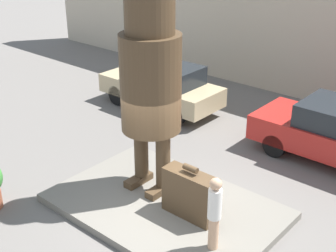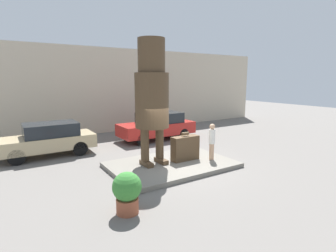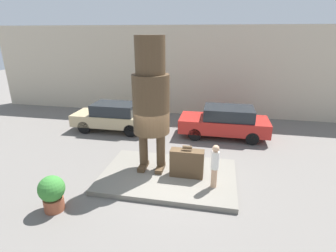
# 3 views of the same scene
# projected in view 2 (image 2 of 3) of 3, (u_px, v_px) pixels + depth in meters

# --- Properties ---
(ground_plane) EXTENTS (60.00, 60.00, 0.00)m
(ground_plane) POSITION_uv_depth(u_px,v_px,m) (172.00, 167.00, 10.92)
(ground_plane) COLOR slate
(pedestal) EXTENTS (5.00, 3.35, 0.18)m
(pedestal) POSITION_uv_depth(u_px,v_px,m) (172.00, 165.00, 10.91)
(pedestal) COLOR slate
(pedestal) RESTS_ON ground_plane
(building_backdrop) EXTENTS (28.00, 0.60, 5.67)m
(building_backdrop) POSITION_uv_depth(u_px,v_px,m) (101.00, 91.00, 17.61)
(building_backdrop) COLOR beige
(building_backdrop) RESTS_ON ground_plane
(statue_figure) EXTENTS (1.34, 1.34, 4.97)m
(statue_figure) POSITION_uv_depth(u_px,v_px,m) (152.00, 92.00, 10.29)
(statue_figure) COLOR #4C3823
(statue_figure) RESTS_ON pedestal
(giant_suitcase) EXTENTS (1.23, 0.43, 1.22)m
(giant_suitcase) POSITION_uv_depth(u_px,v_px,m) (185.00, 148.00, 11.17)
(giant_suitcase) COLOR #4C3823
(giant_suitcase) RESTS_ON pedestal
(tourist) EXTENTS (0.27, 0.27, 1.56)m
(tourist) POSITION_uv_depth(u_px,v_px,m) (212.00, 140.00, 11.19)
(tourist) COLOR tan
(tourist) RESTS_ON pedestal
(parked_car_tan) EXTENTS (4.26, 1.72, 1.57)m
(parked_car_tan) POSITION_uv_depth(u_px,v_px,m) (48.00, 139.00, 12.35)
(parked_car_tan) COLOR tan
(parked_car_tan) RESTS_ON ground_plane
(parked_car_red) EXTENTS (4.54, 1.88, 1.62)m
(parked_car_red) POSITION_uv_depth(u_px,v_px,m) (157.00, 125.00, 15.78)
(parked_car_red) COLOR #B2231E
(parked_car_red) RESTS_ON ground_plane
(planter_pot) EXTENTS (0.80, 0.80, 1.16)m
(planter_pot) POSITION_uv_depth(u_px,v_px,m) (127.00, 191.00, 7.05)
(planter_pot) COLOR brown
(planter_pot) RESTS_ON ground_plane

